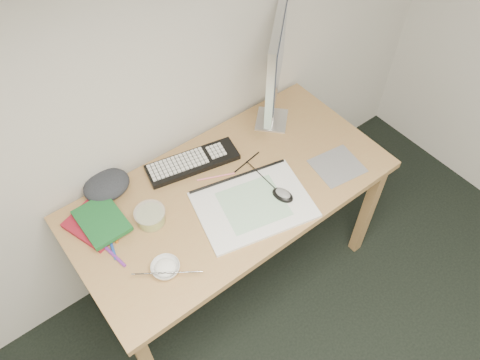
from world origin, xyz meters
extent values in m
plane|color=silver|center=(0.00, 1.80, 1.30)|extent=(3.60, 0.00, 3.60)
cube|color=#A37F4B|center=(0.86, 1.13, 0.36)|extent=(0.05, 0.05, 0.71)
cube|color=#A37F4B|center=(-0.44, 1.73, 0.36)|extent=(0.05, 0.05, 0.71)
cube|color=#A37F4B|center=(0.86, 1.73, 0.36)|extent=(0.05, 0.05, 0.71)
cube|color=#A37F4B|center=(0.21, 1.43, 0.73)|extent=(1.40, 0.70, 0.03)
cube|color=gray|center=(0.67, 1.24, 0.75)|extent=(0.23, 0.22, 0.00)
cube|color=white|center=(0.23, 1.30, 0.76)|extent=(0.53, 0.43, 0.01)
cube|color=black|center=(0.16, 1.65, 0.76)|extent=(0.43, 0.22, 0.02)
cube|color=silver|center=(0.63, 1.65, 0.75)|extent=(0.22, 0.22, 0.01)
cube|color=silver|center=(0.63, 1.65, 0.83)|extent=(0.05, 0.05, 0.16)
cube|color=silver|center=(0.63, 1.65, 1.11)|extent=(0.37, 0.35, 0.38)
cube|color=black|center=(0.63, 1.65, 1.12)|extent=(0.32, 0.30, 0.30)
ellipsoid|color=black|center=(0.36, 1.26, 0.78)|extent=(0.08, 0.11, 0.03)
imported|color=white|center=(-0.22, 1.27, 0.77)|extent=(0.11, 0.11, 0.03)
cylinder|color=silver|center=(-0.23, 1.24, 0.79)|extent=(0.22, 0.16, 0.02)
cylinder|color=#DBD64D|center=(-0.14, 1.50, 0.78)|extent=(0.15, 0.15, 0.06)
cube|color=maroon|center=(-0.34, 1.61, 0.76)|extent=(0.22, 0.26, 0.02)
cube|color=#165A26|center=(-0.31, 1.60, 0.78)|extent=(0.16, 0.23, 0.02)
ellipsoid|color=#282A30|center=(-0.21, 1.75, 0.78)|extent=(0.18, 0.16, 0.07)
cylinder|color=pink|center=(0.20, 1.52, 0.75)|extent=(0.16, 0.07, 0.01)
cylinder|color=tan|center=(0.19, 1.46, 0.75)|extent=(0.12, 0.11, 0.01)
cylinder|color=black|center=(0.36, 1.51, 0.75)|extent=(0.16, 0.03, 0.01)
cylinder|color=#1F49AC|center=(-0.33, 1.48, 0.76)|extent=(0.04, 0.13, 0.01)
cylinder|color=#C86717|center=(-0.29, 1.55, 0.76)|extent=(0.04, 0.14, 0.01)
cylinder|color=#712998|center=(-0.34, 1.44, 0.76)|extent=(0.04, 0.14, 0.01)
camera|label=1|loc=(-0.51, 0.42, 2.33)|focal=35.00mm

